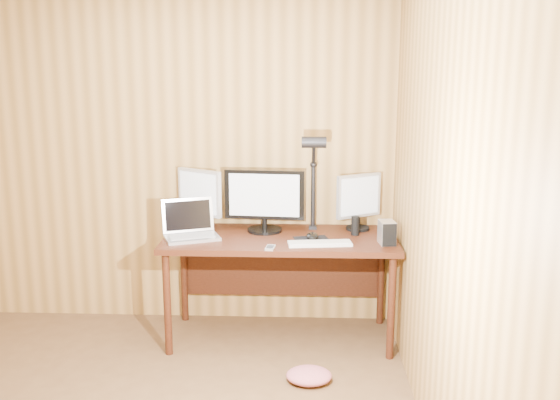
# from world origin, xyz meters

# --- Properties ---
(room_shell) EXTENTS (4.00, 4.00, 4.00)m
(room_shell) POSITION_xyz_m (0.00, 0.00, 1.25)
(room_shell) COLOR brown
(room_shell) RESTS_ON ground
(desk) EXTENTS (1.60, 0.70, 0.75)m
(desk) POSITION_xyz_m (0.93, 1.70, 0.63)
(desk) COLOR #38170B
(desk) RESTS_ON floor
(monitor_center) EXTENTS (0.57, 0.25, 0.44)m
(monitor_center) POSITION_xyz_m (0.81, 1.77, 0.98)
(monitor_center) COLOR black
(monitor_center) RESTS_ON desk
(monitor_left) EXTENTS (0.34, 0.24, 0.43)m
(monitor_left) POSITION_xyz_m (0.34, 1.83, 0.98)
(monitor_left) COLOR black
(monitor_left) RESTS_ON desk
(monitor_right) EXTENTS (0.32, 0.21, 0.40)m
(monitor_right) POSITION_xyz_m (1.48, 1.84, 0.97)
(monitor_right) COLOR black
(monitor_right) RESTS_ON desk
(laptop) EXTENTS (0.43, 0.39, 0.26)m
(laptop) POSITION_xyz_m (0.31, 1.60, 0.81)
(laptop) COLOR silver
(laptop) RESTS_ON desk
(keyboard) EXTENTS (0.43, 0.18, 0.02)m
(keyboard) POSITION_xyz_m (1.20, 1.44, 0.76)
(keyboard) COLOR white
(keyboard) RESTS_ON desk
(mousepad) EXTENTS (0.27, 0.24, 0.00)m
(mousepad) POSITION_xyz_m (1.15, 1.55, 0.75)
(mousepad) COLOR black
(mousepad) RESTS_ON desk
(mouse) EXTENTS (0.11, 0.14, 0.04)m
(mouse) POSITION_xyz_m (1.15, 1.55, 0.78)
(mouse) COLOR black
(mouse) RESTS_ON mousepad
(hard_drive) EXTENTS (0.11, 0.15, 0.16)m
(hard_drive) POSITION_xyz_m (1.64, 1.48, 0.83)
(hard_drive) COLOR silver
(hard_drive) RESTS_ON desk
(phone) EXTENTS (0.07, 0.12, 0.02)m
(phone) POSITION_xyz_m (0.88, 1.34, 0.76)
(phone) COLOR silver
(phone) RESTS_ON desk
(speaker) EXTENTS (0.06, 0.06, 0.13)m
(speaker) POSITION_xyz_m (1.45, 1.69, 0.82)
(speaker) COLOR black
(speaker) RESTS_ON desk
(desk_lamp) EXTENTS (0.17, 0.24, 0.73)m
(desk_lamp) POSITION_xyz_m (1.16, 1.76, 1.20)
(desk_lamp) COLOR black
(desk_lamp) RESTS_ON desk
(fabric_pile) EXTENTS (0.30, 0.26, 0.09)m
(fabric_pile) POSITION_xyz_m (1.13, 0.99, 0.04)
(fabric_pile) COLOR #B95964
(fabric_pile) RESTS_ON floor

